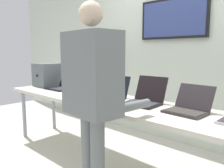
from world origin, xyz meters
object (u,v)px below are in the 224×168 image
laptop_station_2 (110,93)px  laptop_station_4 (189,106)px  laptop_station_0 (63,85)px  laptop_station_1 (85,88)px  person (93,89)px  workbench (124,107)px  laptop_station_3 (145,98)px  equipment_box (49,75)px

laptop_station_2 → laptop_station_4: 0.93m
laptop_station_4 → laptop_station_0: bearing=179.9°
laptop_station_0 → laptop_station_4: laptop_station_0 is taller
laptop_station_1 → person: size_ratio=0.24×
workbench → laptop_station_3: (0.18, 0.11, 0.10)m
workbench → laptop_station_4: size_ratio=10.18×
workbench → laptop_station_0: 1.21m
laptop_station_1 → laptop_station_2: (0.44, -0.02, -0.00)m
laptop_station_1 → laptop_station_4: (1.37, -0.01, -0.01)m
laptop_station_2 → laptop_station_3: 0.46m
laptop_station_1 → laptop_station_4: 1.37m
workbench → laptop_station_2: bearing=163.7°
workbench → person: bearing=-71.1°
laptop_station_0 → laptop_station_1: bearing=0.8°
laptop_station_4 → workbench: bearing=-172.0°
laptop_station_3 → equipment_box: bearing=180.0°
equipment_box → laptop_station_0: bearing=-2.3°
equipment_box → laptop_station_0: equipment_box is taller
laptop_station_2 → laptop_station_4: (0.93, 0.01, -0.00)m
laptop_station_1 → workbench: bearing=-7.8°
equipment_box → person: bearing=-22.1°
equipment_box → laptop_station_4: size_ratio=1.09×
laptop_station_1 → laptop_station_4: size_ratio=1.09×
workbench → laptop_station_4: (0.64, 0.09, 0.10)m
laptop_station_3 → laptop_station_2: bearing=-176.9°
laptop_station_1 → person: bearing=-37.6°
workbench → person: size_ratio=2.25×
laptop_station_2 → person: (0.50, -0.70, 0.18)m
person → laptop_station_2: bearing=125.2°
equipment_box → laptop_station_1: 0.87m
equipment_box → laptop_station_4: (2.23, -0.02, -0.12)m
laptop_station_3 → workbench: bearing=-148.7°
laptop_station_0 → laptop_station_2: 0.91m
person → workbench: bearing=108.9°
laptop_station_2 → person: bearing=-54.8°
person → laptop_station_4: bearing=58.8°
workbench → laptop_station_0: size_ratio=9.86×
person → laptop_station_1: bearing=142.4°
laptop_station_4 → laptop_station_2: bearing=-179.5°
laptop_station_1 → person: (0.94, -0.72, 0.18)m
laptop_station_3 → person: 0.75m
equipment_box → person: size_ratio=0.24×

